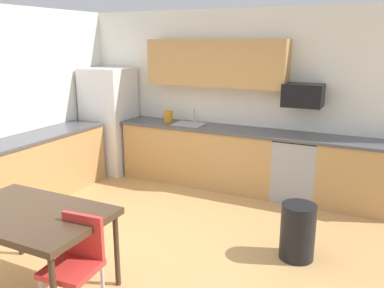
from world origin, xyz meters
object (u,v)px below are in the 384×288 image
at_px(microwave, 303,95).
at_px(trash_bin, 298,232).
at_px(kettle, 168,117).
at_px(refrigerator, 110,120).
at_px(oven_range, 297,168).
at_px(dining_table, 29,218).
at_px(chair_near_table, 76,259).

height_order(microwave, trash_bin, microwave).
bearing_deg(kettle, refrigerator, -173.22).
xyz_separation_m(oven_range, kettle, (-2.12, 0.05, 0.56)).
bearing_deg(dining_table, chair_near_table, -7.40).
bearing_deg(oven_range, kettle, 178.65).
xyz_separation_m(oven_range, chair_near_table, (-1.09, -3.35, 0.05)).
xyz_separation_m(microwave, kettle, (-2.12, -0.05, -0.47)).
xyz_separation_m(refrigerator, microwave, (3.22, 0.18, 0.60)).
height_order(refrigerator, oven_range, refrigerator).
height_order(refrigerator, microwave, refrigerator).
xyz_separation_m(chair_near_table, trash_bin, (1.46, 1.69, -0.20)).
bearing_deg(kettle, chair_near_table, -73.09).
relative_size(chair_near_table, kettle, 4.25).
bearing_deg(dining_table, oven_range, 62.95).
relative_size(oven_range, dining_table, 0.65).
bearing_deg(microwave, trash_bin, -78.23).
relative_size(oven_range, chair_near_table, 1.07).
bearing_deg(microwave, refrigerator, -176.80).
height_order(trash_bin, kettle, kettle).
distance_m(refrigerator, chair_near_table, 3.92).
xyz_separation_m(refrigerator, oven_range, (3.22, 0.08, -0.44)).
distance_m(microwave, chair_near_table, 3.75).
bearing_deg(oven_range, refrigerator, -178.58).
bearing_deg(chair_near_table, oven_range, 72.03).
distance_m(dining_table, kettle, 3.37).
height_order(dining_table, chair_near_table, chair_near_table).
height_order(refrigerator, chair_near_table, refrigerator).
relative_size(chair_near_table, trash_bin, 1.42).
xyz_separation_m(oven_range, dining_table, (-1.67, -3.28, 0.26)).
height_order(oven_range, trash_bin, oven_range).
bearing_deg(microwave, dining_table, -116.35).
distance_m(oven_range, dining_table, 3.69).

